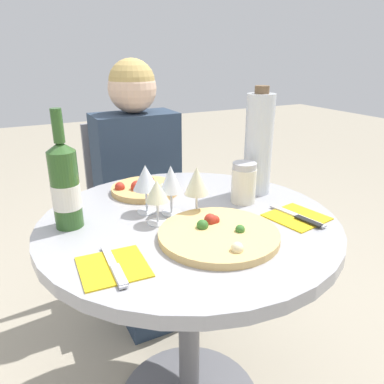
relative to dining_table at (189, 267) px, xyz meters
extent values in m
cylinder|color=slate|center=(0.00, 0.00, -0.21)|extent=(0.07, 0.07, 0.68)
cylinder|color=#9E9EA3|center=(0.00, 0.00, 0.15)|extent=(0.87, 0.87, 0.04)
cylinder|color=slate|center=(0.07, 0.68, -0.57)|extent=(0.35, 0.35, 0.01)
cylinder|color=slate|center=(0.07, 0.68, -0.37)|extent=(0.06, 0.06, 0.40)
cube|color=slate|center=(0.07, 0.68, -0.16)|extent=(0.39, 0.39, 0.03)
cube|color=slate|center=(0.07, 0.86, 0.08)|extent=(0.39, 0.02, 0.46)
cube|color=#28384C|center=(0.07, 0.52, -0.36)|extent=(0.31, 0.32, 0.43)
cube|color=#28384C|center=(0.07, 0.68, 0.11)|extent=(0.37, 0.20, 0.52)
sphere|color=#DBB293|center=(0.07, 0.68, 0.48)|extent=(0.21, 0.21, 0.21)
sphere|color=tan|center=(0.07, 0.68, 0.50)|extent=(0.20, 0.20, 0.20)
cylinder|color=#DBB26B|center=(0.01, -0.15, 0.18)|extent=(0.32, 0.32, 0.02)
sphere|color=#336B28|center=(0.06, -0.17, 0.19)|extent=(0.03, 0.03, 0.03)
sphere|color=#336B28|center=(-0.01, -0.11, 0.19)|extent=(0.03, 0.03, 0.03)
sphere|color=#B22D1E|center=(0.03, -0.09, 0.19)|extent=(0.03, 0.03, 0.03)
sphere|color=#B22D1E|center=(0.02, -0.09, 0.20)|extent=(0.04, 0.04, 0.04)
sphere|color=beige|center=(0.00, -0.25, 0.19)|extent=(0.03, 0.03, 0.03)
cylinder|color=tan|center=(-0.04, 0.26, 0.18)|extent=(0.23, 0.23, 0.02)
sphere|color=#B22D1E|center=(-0.07, 0.25, 0.20)|extent=(0.04, 0.04, 0.04)
sphere|color=#B22D1E|center=(-0.02, 0.28, 0.20)|extent=(0.04, 0.04, 0.04)
sphere|color=beige|center=(0.00, 0.18, 0.20)|extent=(0.04, 0.04, 0.04)
sphere|color=#B22D1E|center=(-0.12, 0.28, 0.19)|extent=(0.03, 0.03, 0.03)
cylinder|color=#2D5623|center=(-0.32, 0.10, 0.28)|extent=(0.08, 0.08, 0.22)
cone|color=#2D5623|center=(-0.32, 0.10, 0.40)|extent=(0.08, 0.08, 0.03)
cylinder|color=#2D5623|center=(-0.32, 0.10, 0.45)|extent=(0.03, 0.03, 0.09)
cylinder|color=silver|center=(-0.32, 0.10, 0.26)|extent=(0.08, 0.08, 0.07)
cylinder|color=silver|center=(0.31, 0.09, 0.33)|extent=(0.09, 0.09, 0.33)
cylinder|color=brown|center=(0.31, 0.09, 0.51)|extent=(0.05, 0.05, 0.02)
cylinder|color=silver|center=(0.21, 0.03, 0.22)|extent=(0.08, 0.08, 0.11)
cylinder|color=#B2B2B7|center=(0.21, 0.03, 0.29)|extent=(0.08, 0.08, 0.02)
cylinder|color=silver|center=(0.03, 0.01, 0.17)|extent=(0.06, 0.06, 0.00)
cylinder|color=silver|center=(0.03, 0.01, 0.20)|extent=(0.01, 0.01, 0.06)
cone|color=beige|center=(0.03, 0.01, 0.28)|extent=(0.07, 0.07, 0.08)
cylinder|color=silver|center=(-0.03, 0.05, 0.17)|extent=(0.06, 0.06, 0.00)
cylinder|color=silver|center=(-0.03, 0.05, 0.20)|extent=(0.01, 0.01, 0.07)
cone|color=silver|center=(-0.03, 0.05, 0.28)|extent=(0.07, 0.07, 0.08)
cylinder|color=silver|center=(-0.09, 0.10, 0.17)|extent=(0.06, 0.06, 0.00)
cylinder|color=silver|center=(-0.09, 0.10, 0.21)|extent=(0.01, 0.01, 0.07)
cone|color=silver|center=(-0.09, 0.10, 0.28)|extent=(0.08, 0.08, 0.08)
cylinder|color=silver|center=(-0.09, 0.01, 0.17)|extent=(0.06, 0.06, 0.00)
cylinder|color=silver|center=(-0.09, 0.01, 0.20)|extent=(0.01, 0.01, 0.06)
cone|color=beige|center=(-0.09, 0.01, 0.27)|extent=(0.07, 0.07, 0.06)
cube|color=gold|center=(-0.27, -0.16, 0.17)|extent=(0.16, 0.16, 0.00)
cube|color=silver|center=(-0.27, -0.16, 0.17)|extent=(0.03, 0.19, 0.00)
cube|color=silver|center=(-0.27, -0.21, 0.18)|extent=(0.02, 0.09, 0.00)
cube|color=gold|center=(0.28, -0.14, 0.17)|extent=(0.17, 0.17, 0.00)
cube|color=silver|center=(0.28, -0.14, 0.17)|extent=(0.05, 0.19, 0.00)
cube|color=black|center=(0.28, -0.19, 0.18)|extent=(0.03, 0.09, 0.00)
camera|label=1|loc=(-0.45, -0.90, 0.63)|focal=35.00mm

